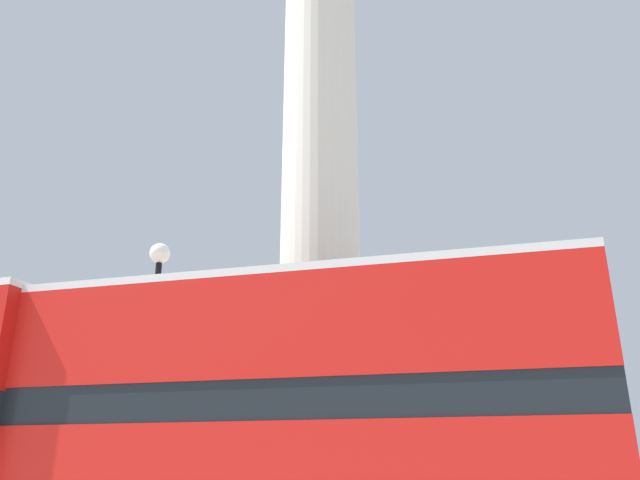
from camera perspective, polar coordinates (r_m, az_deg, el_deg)
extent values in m
cube|color=beige|center=(15.38, 0.00, -20.59)|extent=(3.74, 3.74, 1.00)
cube|color=beige|center=(15.41, 0.00, -16.86)|extent=(2.29, 2.29, 1.00)
cylinder|color=beige|center=(18.17, 0.00, 12.05)|extent=(2.09, 2.09, 16.59)
cube|color=black|center=(10.07, -8.07, -15.03)|extent=(10.88, 2.47, 0.55)
cube|color=red|center=(10.21, -7.79, -9.34)|extent=(10.89, 2.52, 1.48)
cube|color=silver|center=(10.39, -7.58, -4.99)|extent=(10.89, 2.52, 0.12)
ellipsoid|color=brown|center=(26.24, -26.24, -12.92)|extent=(2.36, 1.92, 1.07)
cone|color=brown|center=(25.36, -25.16, -11.79)|extent=(1.18, 1.00, 1.12)
cylinder|color=brown|center=(26.35, -25.91, -10.81)|extent=(0.36, 0.36, 0.90)
sphere|color=brown|center=(26.43, -25.72, -9.56)|extent=(0.28, 0.28, 0.28)
cylinder|color=brown|center=(25.66, -25.40, -15.41)|extent=(0.20, 0.20, 1.13)
cylinder|color=brown|center=(25.43, -26.64, -15.20)|extent=(0.20, 0.20, 1.13)
cylinder|color=brown|center=(26.90, -26.60, -15.36)|extent=(0.20, 0.20, 1.13)
cylinder|color=black|center=(14.05, -15.59, -13.80)|extent=(0.14, 0.14, 6.01)
sphere|color=white|center=(14.72, -14.42, -1.20)|extent=(0.47, 0.47, 0.47)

